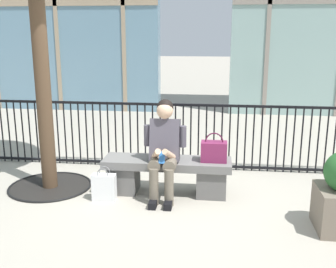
{
  "coord_description": "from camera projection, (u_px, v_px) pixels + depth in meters",
  "views": [
    {
      "loc": [
        0.61,
        -4.83,
        2.0
      ],
      "look_at": [
        0.0,
        0.1,
        0.75
      ],
      "focal_mm": 43.61,
      "sensor_mm": 36.0,
      "label": 1
    }
  ],
  "objects": [
    {
      "name": "ground_plane",
      "position": [
        167.0,
        193.0,
        5.21
      ],
      "size": [
        60.0,
        60.0,
        0.0
      ],
      "primitive_type": "plane",
      "color": "#A8A091"
    },
    {
      "name": "shopping_bag",
      "position": [
        104.0,
        187.0,
        4.94
      ],
      "size": [
        0.28,
        0.13,
        0.42
      ],
      "color": "white",
      "rests_on": "ground"
    },
    {
      "name": "plaza_railing",
      "position": [
        175.0,
        136.0,
        6.05
      ],
      "size": [
        7.3,
        0.04,
        0.99
      ],
      "color": "black",
      "rests_on": "ground"
    },
    {
      "name": "seated_person_with_phone",
      "position": [
        164.0,
        147.0,
        4.93
      ],
      "size": [
        0.52,
        0.66,
        1.21
      ],
      "color": "#6B6051",
      "rests_on": "ground"
    },
    {
      "name": "handbag_on_bench",
      "position": [
        214.0,
        151.0,
        4.99
      ],
      "size": [
        0.32,
        0.19,
        0.36
      ],
      "color": "#7A234C",
      "rests_on": "stone_bench"
    },
    {
      "name": "stone_bench",
      "position": [
        167.0,
        173.0,
        5.14
      ],
      "size": [
        1.6,
        0.44,
        0.45
      ],
      "color": "slate",
      "rests_on": "ground"
    }
  ]
}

